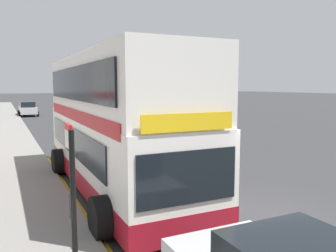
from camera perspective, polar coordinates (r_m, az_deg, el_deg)
The scene contains 6 objects.
ground_plane at distance 39.27m, azimuth -17.10°, elevation 1.32°, with size 260.00×260.00×0.00m, color #333335.
double_decker_bus at distance 11.56m, azimuth -8.77°, elevation -0.27°, with size 3.29×10.06×4.40m.
bus_bay_markings at distance 12.09m, azimuth -8.88°, elevation -9.93°, with size 3.04×12.48×0.01m.
bus_stop_sign at distance 5.93m, azimuth -15.41°, elevation -10.46°, with size 0.09×0.51×2.68m.
parked_car_silver_far at distance 42.71m, azimuth -21.98°, elevation 2.61°, with size 2.09×4.20×1.62m.
parked_car_navy_distant at distance 31.11m, azimuth -5.39°, elevation 1.74°, with size 2.09×4.20×1.62m.
Camera 1 is at (-5.78, -6.69, 3.44)m, focal length 37.20 mm.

